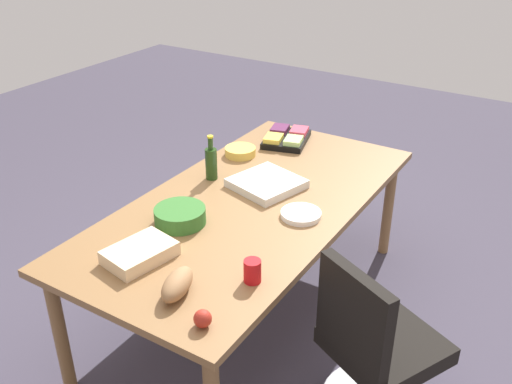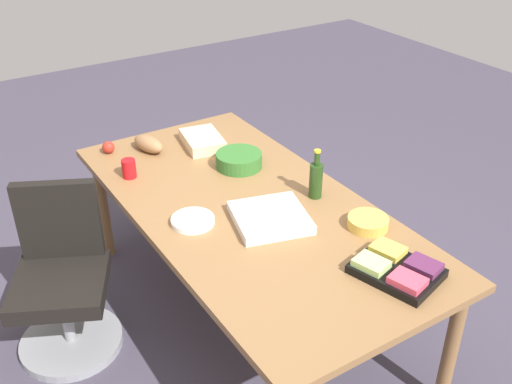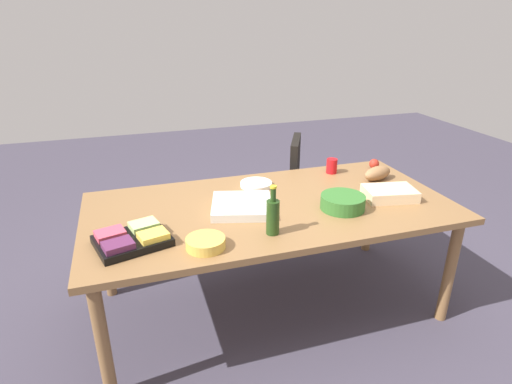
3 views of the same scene
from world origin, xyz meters
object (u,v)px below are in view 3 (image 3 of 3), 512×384
office_chair (275,200)px  sheet_cake (390,193)px  conference_table (271,215)px  salad_bowl (343,202)px  wine_bottle (273,216)px  bread_loaf (377,173)px  paper_plate_stack (256,184)px  fruit_platter (132,239)px  red_solo_cup (332,166)px  apple_red (374,164)px  pizza_box (242,206)px  chip_bowl (206,243)px

office_chair → sheet_cake: office_chair is taller
conference_table → sheet_cake: bearing=169.9°
salad_bowl → wine_bottle: (0.52, 0.17, 0.06)m
office_chair → bread_loaf: (-0.50, 0.76, 0.46)m
office_chair → paper_plate_stack: 0.84m
fruit_platter → red_solo_cup: 1.62m
office_chair → salad_bowl: (-0.03, 1.13, 0.46)m
apple_red → pizza_box: bearing=19.1°
paper_plate_stack → bread_loaf: size_ratio=0.92×
conference_table → wine_bottle: (0.11, 0.35, 0.18)m
office_chair → pizza_box: office_chair is taller
chip_bowl → apple_red: apple_red is taller
sheet_cake → wine_bottle: size_ratio=1.14×
salad_bowl → wine_bottle: wine_bottle is taller
conference_table → paper_plate_stack: bearing=-91.2°
sheet_cake → apple_red: apple_red is taller
office_chair → pizza_box: (0.57, 0.95, 0.44)m
conference_table → wine_bottle: size_ratio=8.12×
conference_table → chip_bowl: bearing=38.6°
office_chair → salad_bowl: bearing=91.3°
salad_bowl → sheet_cake: size_ratio=0.85×
salad_bowl → pizza_box: bearing=-16.4°
apple_red → salad_bowl: bearing=44.8°
apple_red → sheet_cake: bearing=67.5°
bread_loaf → office_chair: bearing=-56.5°
wine_bottle → sheet_cake: bearing=-166.2°
red_solo_cup → sheet_cake: 0.56m
salad_bowl → fruit_platter: 1.25m
fruit_platter → pizza_box: (-0.66, -0.23, -0.01)m
bread_loaf → chip_bowl: (1.37, 0.58, -0.02)m
fruit_platter → bread_loaf: size_ratio=1.76×
sheet_cake → bread_loaf: (-0.11, -0.32, 0.02)m
pizza_box → bread_loaf: bearing=-154.5°
conference_table → sheet_cake: (-0.77, 0.14, 0.10)m
chip_bowl → wine_bottle: bearing=-173.9°
salad_bowl → wine_bottle: bearing=18.1°
salad_bowl → chip_bowl: (0.90, 0.21, -0.02)m
fruit_platter → chip_bowl: (-0.36, 0.15, -0.00)m
pizza_box → paper_plate_stack: bearing=-105.2°
red_solo_cup → sheet_cake: (-0.14, 0.55, -0.02)m
red_solo_cup → sheet_cake: size_ratio=0.34×
conference_table → fruit_platter: (0.85, 0.24, 0.10)m
paper_plate_stack → fruit_platter: (0.86, 0.57, 0.02)m
wine_bottle → office_chair: bearing=-110.8°
salad_bowl → bread_loaf: 0.60m
chip_bowl → apple_red: bearing=-151.8°
red_solo_cup → office_chair: bearing=-64.4°
fruit_platter → chip_bowl: bearing=157.2°
salad_bowl → chip_bowl: bearing=13.1°
wine_bottle → chip_bowl: (0.38, 0.04, -0.08)m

